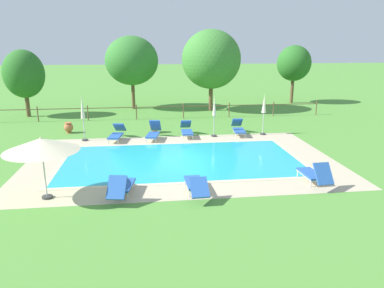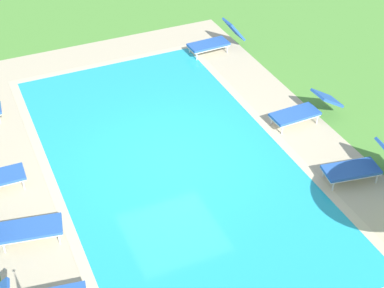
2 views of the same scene
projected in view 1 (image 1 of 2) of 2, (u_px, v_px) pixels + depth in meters
ground_plane at (181, 160)px, 16.57m from camera, size 160.00×160.00×0.00m
pool_deck_paving at (181, 160)px, 16.57m from camera, size 13.85×8.86×0.01m
swimming_pool_water at (181, 160)px, 16.57m from camera, size 10.50×5.51×0.01m
pool_coping_rim at (181, 160)px, 16.57m from camera, size 10.98×5.99×0.01m
sun_lounger_north_near_steps at (187, 130)px, 20.69m from camera, size 0.64×1.99×0.86m
sun_lounger_north_mid at (196, 184)px, 12.75m from camera, size 0.67×2.06×0.78m
sun_lounger_north_far at (238, 128)px, 21.09m from camera, size 0.80×2.01×0.88m
sun_lounger_north_end at (122, 186)px, 12.51m from camera, size 0.92×1.99×0.94m
sun_lounger_south_near_corner at (117, 133)px, 19.88m from camera, size 0.92×2.06×0.86m
sun_lounger_south_mid at (314, 174)px, 13.66m from camera, size 0.68×1.88×0.99m
sun_lounger_south_far at (154, 132)px, 20.06m from camera, size 0.94×1.92×1.00m
patio_umbrella_open_foreground at (41, 145)px, 11.98m from camera, size 2.46×2.46×2.17m
patio_umbrella_closed_row_west at (264, 108)px, 20.78m from camera, size 0.32×0.32×2.35m
patio_umbrella_closed_row_mid_west at (83, 112)px, 19.45m from camera, size 0.32×0.32×2.47m
patio_umbrella_closed_row_centre at (214, 111)px, 20.38m from camera, size 0.32×0.32×2.33m
terracotta_urn_near_fence at (69, 127)px, 21.48m from camera, size 0.53×0.53×0.64m
terracotta_urn_by_tree at (155, 127)px, 21.57m from camera, size 0.57×0.57×0.65m
perimeter_fence at (160, 109)px, 25.47m from camera, size 23.19×0.08×1.05m
tree_far_west at (24, 74)px, 25.61m from camera, size 2.82×2.82×4.75m
tree_west_mid at (211, 59)px, 27.74m from camera, size 4.51×4.51×6.19m
tree_centre at (132, 61)px, 28.64m from camera, size 4.17×4.17×5.74m
tree_east_mid at (294, 63)px, 31.57m from camera, size 2.93×2.93×5.01m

